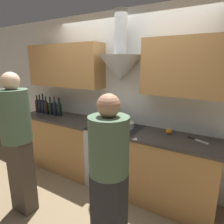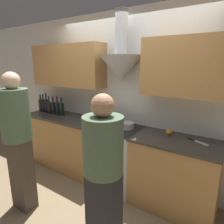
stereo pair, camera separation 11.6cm
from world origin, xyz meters
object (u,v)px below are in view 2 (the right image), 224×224
wine_bottle_4 (53,107)px  mixing_bowl (127,125)px  wine_bottle_0 (41,104)px  wine_bottle_5 (57,107)px  stove_range (116,156)px  person_foreground_right (103,175)px  orange_fruit (169,132)px  wine_bottle_6 (62,108)px  wine_bottle_1 (43,104)px  person_foreground_left (18,137)px  wine_bottle_2 (46,105)px  wine_bottle_3 (49,106)px  stock_pot (108,119)px

wine_bottle_4 → mixing_bowl: (1.55, 0.03, -0.09)m
wine_bottle_0 → wine_bottle_4: size_ratio=1.01×
wine_bottle_5 → stove_range: bearing=-0.6°
person_foreground_right → mixing_bowl: bearing=109.9°
orange_fruit → wine_bottle_6: bearing=-177.2°
wine_bottle_1 → wine_bottle_4: bearing=-1.4°
wine_bottle_5 → person_foreground_left: person_foreground_left is taller
wine_bottle_2 → orange_fruit: (2.34, 0.10, -0.11)m
person_foreground_left → stove_range: bearing=56.9°
wine_bottle_1 → person_foreground_right: bearing=-26.0°
wine_bottle_3 → person_foreground_right: 2.32m
wine_bottle_4 → wine_bottle_6: 0.21m
wine_bottle_3 → wine_bottle_4: size_ratio=1.02×
wine_bottle_2 → stock_pot: bearing=0.7°
wine_bottle_6 → person_foreground_left: (0.46, -1.12, -0.09)m
wine_bottle_3 → stock_pot: (1.32, 0.04, -0.05)m
wine_bottle_3 → mixing_bowl: (1.65, 0.05, -0.09)m
wine_bottle_5 → stock_pot: 1.11m
wine_bottle_0 → orange_fruit: 2.52m
stove_range → wine_bottle_1: 1.78m
stove_range → stock_pot: size_ratio=3.50×
wine_bottle_3 → wine_bottle_5: 0.21m
person_foreground_left → wine_bottle_6: bearing=112.3°
wine_bottle_3 → wine_bottle_4: wine_bottle_3 is taller
stove_range → wine_bottle_0: (-1.76, 0.03, 0.60)m
wine_bottle_5 → wine_bottle_4: bearing=-179.8°
wine_bottle_2 → stock_pot: wine_bottle_2 is taller
stove_range → wine_bottle_3: 1.60m
stove_range → mixing_bowl: bearing=15.8°
stock_pot → mixing_bowl: size_ratio=1.32×
stock_pot → wine_bottle_6: bearing=-179.1°
wine_bottle_1 → wine_bottle_3: 0.20m
wine_bottle_2 → person_foreground_right: bearing=-26.9°
wine_bottle_6 → person_foreground_left: person_foreground_left is taller
wine_bottle_3 → wine_bottle_6: size_ratio=1.01×
stock_pot → wine_bottle_2: bearing=-179.3°
wine_bottle_3 → person_foreground_right: (2.05, -1.07, -0.18)m
wine_bottle_3 → person_foreground_right: person_foreground_right is taller
orange_fruit → person_foreground_right: 1.21m
orange_fruit → stove_range: bearing=-171.0°
wine_bottle_2 → person_foreground_left: size_ratio=0.21×
wine_bottle_2 → person_foreground_left: 1.42m
stove_range → wine_bottle_2: wine_bottle_2 is taller
orange_fruit → person_foreground_left: size_ratio=0.04×
person_foreground_right → wine_bottle_3: bearing=152.4°
wine_bottle_5 → person_foreground_right: (1.84, -1.09, -0.19)m
wine_bottle_1 → wine_bottle_5: (0.40, -0.01, 0.00)m
wine_bottle_6 → mixing_bowl: size_ratio=1.60×
stove_range → stock_pot: (-0.16, 0.04, 0.55)m
mixing_bowl → person_foreground_left: size_ratio=0.12×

